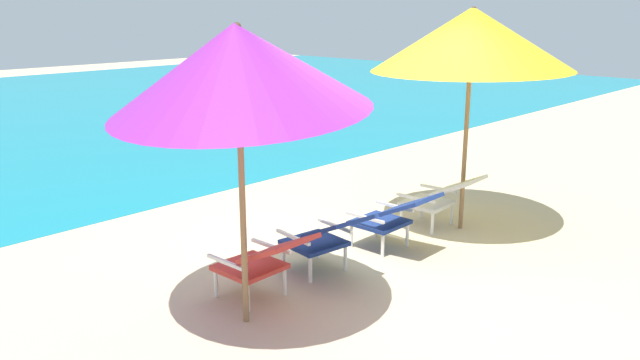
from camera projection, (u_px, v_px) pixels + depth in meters
The scene contains 7 objects.
ground_plane at pixel (148, 187), 9.10m from camera, with size 40.00×40.00×0.00m, color #CCB78E.
lounge_chair_far_left at pixel (263, 259), 5.44m from camera, with size 0.56×0.89×0.68m.
lounge_chair_near_left at pixel (326, 236), 6.00m from camera, with size 0.63×0.93×0.68m.
lounge_chair_near_right at pixel (393, 215), 6.61m from camera, with size 0.56×0.88×0.68m.
lounge_chair_far_right at pixel (441, 196), 7.28m from camera, with size 0.58×0.90×0.68m.
beach_umbrella_left at pixel (238, 68), 4.67m from camera, with size 2.40×2.36×2.48m.
beach_umbrella_right at pixel (472, 39), 6.84m from camera, with size 3.09×3.09×2.52m.
Camera 1 is at (-4.63, -3.84, 2.49)m, focal length 35.52 mm.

